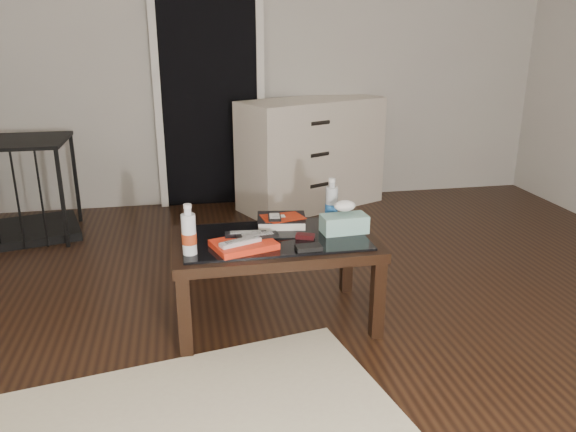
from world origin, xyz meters
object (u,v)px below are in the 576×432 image
object	(u,v)px
dresser	(311,154)
water_bottle_left	(189,229)
coffee_table	(274,249)
textbook	(281,221)
tissue_box	(344,224)
pet_crate	(8,207)
water_bottle_right	(332,200)

from	to	relation	value
dresser	water_bottle_left	size ratio (longest dim) A/B	5.46
water_bottle_left	coffee_table	bearing A→B (deg)	19.40
textbook	tissue_box	bearing A→B (deg)	-21.35
coffee_table	textbook	world-z (taller)	textbook
pet_crate	water_bottle_left	xyz separation A→B (m)	(1.25, -1.72, 0.35)
pet_crate	dresser	bearing A→B (deg)	-6.26
textbook	water_bottle_left	xyz separation A→B (m)	(-0.48, -0.31, 0.10)
water_bottle_right	coffee_table	bearing A→B (deg)	-153.39
water_bottle_right	tissue_box	xyz separation A→B (m)	(0.02, -0.17, -0.07)
tissue_box	water_bottle_left	bearing A→B (deg)	-173.27
pet_crate	tissue_box	xyz separation A→B (m)	(2.03, -1.57, 0.28)
water_bottle_right	tissue_box	distance (m)	0.19
pet_crate	water_bottle_right	size ratio (longest dim) A/B	4.30
water_bottle_left	tissue_box	bearing A→B (deg)	10.55
dresser	tissue_box	world-z (taller)	dresser
textbook	tissue_box	size ratio (longest dim) A/B	1.09
textbook	water_bottle_left	distance (m)	0.58
pet_crate	tissue_box	size ratio (longest dim) A/B	4.45
water_bottle_right	pet_crate	bearing A→B (deg)	145.13
coffee_table	tissue_box	bearing A→B (deg)	-0.41
pet_crate	textbook	xyz separation A→B (m)	(1.74, -1.40, 0.25)
dresser	coffee_table	bearing A→B (deg)	-132.60
coffee_table	water_bottle_right	size ratio (longest dim) A/B	4.20
water_bottle_left	dresser	bearing A→B (deg)	62.89
water_bottle_left	water_bottle_right	distance (m)	0.82
textbook	water_bottle_left	size ratio (longest dim) A/B	1.05
pet_crate	coffee_table	bearing A→B (deg)	-57.94
coffee_table	pet_crate	xyz separation A→B (m)	(-1.67, 1.57, -0.17)
water_bottle_left	water_bottle_right	bearing A→B (deg)	22.71
dresser	pet_crate	bearing A→B (deg)	164.32
pet_crate	water_bottle_left	distance (m)	2.15
coffee_table	dresser	bearing A→B (deg)	71.58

